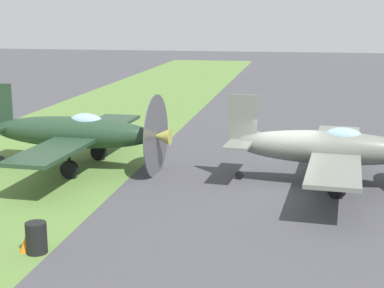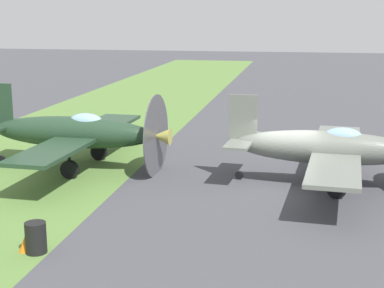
{
  "view_description": "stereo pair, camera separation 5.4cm",
  "coord_description": "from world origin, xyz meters",
  "px_view_note": "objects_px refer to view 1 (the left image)",
  "views": [
    {
      "loc": [
        22.51,
        0.55,
        6.65
      ],
      "look_at": [
        -0.7,
        -3.75,
        1.37
      ],
      "focal_mm": 55.28,
      "sensor_mm": 36.0,
      "label": 1
    },
    {
      "loc": [
        22.5,
        0.61,
        6.65
      ],
      "look_at": [
        -0.7,
        -3.75,
        1.37
      ],
      "focal_mm": 55.28,
      "sensor_mm": 36.0,
      "label": 2
    }
  ],
  "objects_px": {
    "fuel_drum": "(36,238)",
    "runway_marker_cone": "(25,244)",
    "airplane_wingman": "(76,133)",
    "airplane_lead": "(330,148)",
    "ground_crew_chief": "(251,119)"
  },
  "relations": [
    {
      "from": "airplane_lead",
      "to": "fuel_drum",
      "type": "relative_size",
      "value": 11.36
    },
    {
      "from": "airplane_wingman",
      "to": "ground_crew_chief",
      "type": "height_order",
      "value": "airplane_wingman"
    },
    {
      "from": "airplane_lead",
      "to": "ground_crew_chief",
      "type": "bearing_deg",
      "value": -152.94
    },
    {
      "from": "runway_marker_cone",
      "to": "airplane_lead",
      "type": "bearing_deg",
      "value": 133.5
    },
    {
      "from": "fuel_drum",
      "to": "runway_marker_cone",
      "type": "xyz_separation_m",
      "value": [
        -0.03,
        -0.36,
        -0.23
      ]
    },
    {
      "from": "fuel_drum",
      "to": "runway_marker_cone",
      "type": "relative_size",
      "value": 2.05
    },
    {
      "from": "airplane_wingman",
      "to": "runway_marker_cone",
      "type": "xyz_separation_m",
      "value": [
        9.0,
        1.96,
        -1.36
      ]
    },
    {
      "from": "ground_crew_chief",
      "to": "runway_marker_cone",
      "type": "distance_m",
      "value": 18.14
    },
    {
      "from": "airplane_wingman",
      "to": "fuel_drum",
      "type": "bearing_deg",
      "value": 16.93
    },
    {
      "from": "airplane_lead",
      "to": "ground_crew_chief",
      "type": "xyz_separation_m",
      "value": [
        -9.21,
        -3.83,
        -0.61
      ]
    },
    {
      "from": "airplane_lead",
      "to": "runway_marker_cone",
      "type": "bearing_deg",
      "value": -42.04
    },
    {
      "from": "ground_crew_chief",
      "to": "fuel_drum",
      "type": "height_order",
      "value": "ground_crew_chief"
    },
    {
      "from": "airplane_lead",
      "to": "runway_marker_cone",
      "type": "xyz_separation_m",
      "value": [
        8.25,
        -8.7,
        -1.3
      ]
    },
    {
      "from": "airplane_lead",
      "to": "ground_crew_chief",
      "type": "relative_size",
      "value": 5.91
    },
    {
      "from": "fuel_drum",
      "to": "runway_marker_cone",
      "type": "bearing_deg",
      "value": -94.11
    }
  ]
}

